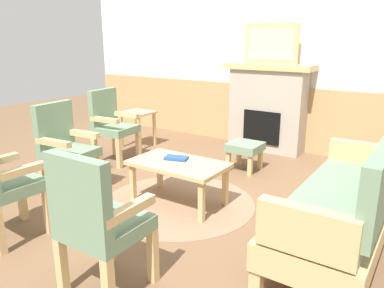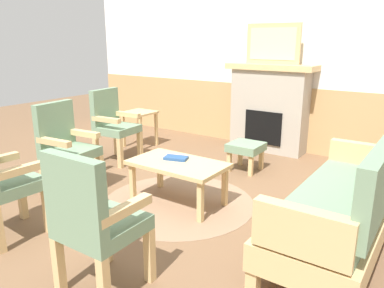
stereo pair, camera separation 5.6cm
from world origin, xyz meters
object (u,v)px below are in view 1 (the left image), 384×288
object	(u,v)px
footstool	(245,149)
armchair_front_left	(97,218)
framed_picture	(271,44)
book_on_table	(176,158)
couch	(346,203)
armchair_by_window_left	(64,144)
armchair_near_fireplace	(111,122)
fireplace	(267,107)
coffee_table	(178,167)
side_table	(138,119)

from	to	relation	value
footstool	armchair_front_left	world-z (taller)	armchair_front_left
framed_picture	book_on_table	distance (m)	2.50
couch	armchair_by_window_left	size ratio (longest dim) A/B	1.84
footstool	armchair_near_fireplace	xyz separation A→B (m)	(-1.68, -0.66, 0.25)
fireplace	armchair_front_left	world-z (taller)	fireplace
armchair_near_fireplace	couch	bearing A→B (deg)	-10.77
armchair_near_fireplace	armchair_by_window_left	bearing A→B (deg)	-70.04
couch	armchair_near_fireplace	world-z (taller)	same
couch	coffee_table	size ratio (longest dim) A/B	1.88
footstool	side_table	bearing A→B (deg)	177.74
armchair_near_fireplace	armchair_front_left	size ratio (longest dim) A/B	1.00
framed_picture	side_table	xyz separation A→B (m)	(-1.72, -0.95, -1.13)
framed_picture	coffee_table	bearing A→B (deg)	-88.99
couch	footstool	size ratio (longest dim) A/B	4.50
coffee_table	side_table	world-z (taller)	side_table
armchair_by_window_left	side_table	distance (m)	1.89
framed_picture	footstool	distance (m)	1.64
book_on_table	armchair_near_fireplace	bearing A→B (deg)	159.52
fireplace	book_on_table	size ratio (longest dim) A/B	5.61
armchair_near_fireplace	book_on_table	bearing A→B (deg)	-20.48
fireplace	footstool	world-z (taller)	fireplace
coffee_table	book_on_table	bearing A→B (deg)	138.49
footstool	side_table	distance (m)	1.88
footstool	armchair_by_window_left	xyz separation A→B (m)	(-1.29, -1.72, 0.25)
framed_picture	couch	bearing A→B (deg)	-54.45
coffee_table	side_table	xyz separation A→B (m)	(-1.76, 1.36, 0.05)
couch	footstool	xyz separation A→B (m)	(-1.48, 1.26, -0.11)
armchair_by_window_left	side_table	world-z (taller)	armchair_by_window_left
armchair_near_fireplace	side_table	bearing A→B (deg)	104.93
fireplace	coffee_table	xyz separation A→B (m)	(0.04, -2.30, -0.27)
couch	armchair_front_left	world-z (taller)	same
fireplace	coffee_table	bearing A→B (deg)	-88.99
coffee_table	armchair_front_left	xyz separation A→B (m)	(0.41, -1.42, 0.15)
armchair_near_fireplace	armchair_front_left	distance (m)	2.84
fireplace	framed_picture	xyz separation A→B (m)	(0.00, 0.00, 0.91)
couch	armchair_front_left	distance (m)	1.87
fireplace	armchair_near_fireplace	distance (m)	2.28
fireplace	side_table	xyz separation A→B (m)	(-1.72, -0.95, -0.22)
couch	armchair_by_window_left	bearing A→B (deg)	-170.63
fireplace	book_on_table	bearing A→B (deg)	-90.65
fireplace	couch	xyz separation A→B (m)	(1.63, -2.29, -0.26)
framed_picture	book_on_table	xyz separation A→B (m)	(-0.03, -2.25, -1.10)
footstool	side_table	xyz separation A→B (m)	(-1.87, 0.07, 0.15)
armchair_by_window_left	armchair_front_left	xyz separation A→B (m)	(1.59, -0.98, 0.00)
armchair_front_left	side_table	bearing A→B (deg)	128.01
armchair_front_left	side_table	size ratio (longest dim) A/B	1.78
coffee_table	armchair_near_fireplace	xyz separation A→B (m)	(-1.57, 0.62, 0.15)
armchair_front_left	armchair_near_fireplace	bearing A→B (deg)	134.05
couch	coffee_table	distance (m)	1.59
coffee_table	armchair_by_window_left	distance (m)	1.27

